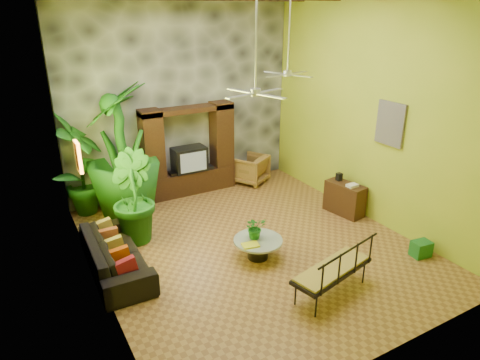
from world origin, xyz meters
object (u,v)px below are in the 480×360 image
entertainment_center (189,157)px  green_bin (421,249)px  coffee_table (258,246)px  side_console (345,199)px  wicker_armchair (250,169)px  ceiling_fan_front (256,80)px  sofa (115,254)px  iron_bench (335,269)px  tall_plant_b (131,197)px  tall_plant_a (80,165)px  tall_plant_c (122,150)px  ceiling_fan_back (288,64)px

entertainment_center → green_bin: (2.65, -5.15, -0.81)m
entertainment_center → coffee_table: size_ratio=2.54×
side_console → wicker_armchair: bearing=99.0°
ceiling_fan_front → green_bin: (2.85, -1.61, -3.24)m
sofa → side_console: (5.30, -0.25, 0.03)m
wicker_armchair → iron_bench: 5.27m
sofa → iron_bench: 3.93m
entertainment_center → tall_plant_b: entertainment_center is taller
iron_bench → wicker_armchair: bearing=61.6°
tall_plant_a → side_console: tall_plant_a is taller
wicker_armchair → entertainment_center: bearing=-36.7°
entertainment_center → sofa: (-2.65, -2.71, -0.63)m
tall_plant_b → coffee_table: 2.75m
tall_plant_c → side_console: bearing=-31.4°
tall_plant_b → side_console: bearing=-14.9°
tall_plant_b → tall_plant_c: size_ratio=0.62×
tall_plant_a → side_console: size_ratio=2.60×
iron_bench → green_bin: iron_bench is taller
entertainment_center → iron_bench: (0.33, -5.27, -0.43)m
entertainment_center → wicker_armchair: entertainment_center is taller
sofa → tall_plant_a: 2.86m
sofa → wicker_armchair: 5.05m
sofa → tall_plant_c: size_ratio=0.76×
sofa → side_console: 5.31m
ceiling_fan_back → tall_plant_a: bearing=155.4°
tall_plant_a → coffee_table: 4.52m
ceiling_fan_back → sofa: bearing=-169.7°
ceiling_fan_back → wicker_armchair: 3.49m
sofa → coffee_table: (2.50, -0.92, -0.08)m
wicker_armchair → tall_plant_a: tall_plant_a is taller
ceiling_fan_back → tall_plant_b: size_ratio=0.98×
tall_plant_a → coffee_table: size_ratio=2.57×
sofa → tall_plant_b: (0.64, 0.98, 0.61)m
coffee_table → tall_plant_b: bearing=134.2°
entertainment_center → side_console: 4.02m
wicker_armchair → tall_plant_b: size_ratio=0.45×
entertainment_center → tall_plant_a: tall_plant_a is taller
wicker_armchair → tall_plant_a: bearing=-33.1°
iron_bench → tall_plant_b: bearing=110.4°
wicker_armchair → coffee_table: (-1.88, -3.44, -0.13)m
coffee_table → green_bin: coffee_table is taller
ceiling_fan_front → iron_bench: ceiling_fan_front is taller
ceiling_fan_front → iron_bench: 3.39m
ceiling_fan_back → tall_plant_b: bearing=176.7°
sofa → coffee_table: bearing=-108.9°
ceiling_fan_back → side_console: 3.37m
tall_plant_c → iron_bench: bearing=-67.4°
ceiling_fan_back → tall_plant_b: (-3.61, 0.21, -2.45)m
ceiling_fan_back → green_bin: (1.05, -3.21, -3.24)m
tall_plant_a → iron_bench: bearing=-60.6°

